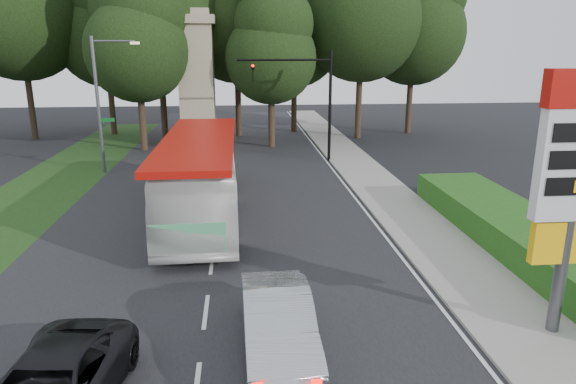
{
  "coord_description": "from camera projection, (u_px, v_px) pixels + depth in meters",
  "views": [
    {
      "loc": [
        1.11,
        -9.38,
        7.29
      ],
      "look_at": [
        2.81,
        8.7,
        2.2
      ],
      "focal_mm": 32.0,
      "sensor_mm": 36.0,
      "label": 1
    }
  ],
  "objects": [
    {
      "name": "road_surface",
      "position": [
        217.0,
        222.0,
        22.36
      ],
      "size": [
        14.0,
        80.0,
        0.02
      ],
      "primitive_type": "cube",
      "color": "black",
      "rests_on": "ground"
    },
    {
      "name": "sidewalk_right",
      "position": [
        407.0,
        215.0,
        23.11
      ],
      "size": [
        3.0,
        80.0,
        0.12
      ],
      "primitive_type": "cube",
      "color": "gray",
      "rests_on": "ground"
    },
    {
      "name": "grass_verge_left",
      "position": [
        42.0,
        191.0,
        27.26
      ],
      "size": [
        5.0,
        50.0,
        0.02
      ],
      "primitive_type": "cube",
      "color": "#193814",
      "rests_on": "ground"
    },
    {
      "name": "hedge",
      "position": [
        518.0,
        232.0,
        19.4
      ],
      "size": [
        3.0,
        14.0,
        1.2
      ],
      "primitive_type": "cube",
      "color": "#1F5115",
      "rests_on": "ground"
    },
    {
      "name": "traffic_signal_mast",
      "position": [
        310.0,
        91.0,
        33.12
      ],
      "size": [
        6.1,
        0.35,
        7.2
      ],
      "color": "black",
      "rests_on": "ground"
    },
    {
      "name": "streetlight_signs",
      "position": [
        101.0,
        99.0,
        30.14
      ],
      "size": [
        2.75,
        0.98,
        8.0
      ],
      "color": "#59595E",
      "rests_on": "ground"
    },
    {
      "name": "monument",
      "position": [
        197.0,
        79.0,
        38.07
      ],
      "size": [
        3.0,
        3.0,
        10.05
      ],
      "color": "tan",
      "rests_on": "ground"
    },
    {
      "name": "tree_west_near",
      "position": [
        104.0,
        15.0,
        42.74
      ],
      "size": [
        8.4,
        8.4,
        16.5
      ],
      "color": "#2D2116",
      "rests_on": "ground"
    },
    {
      "name": "tree_center_right",
      "position": [
        236.0,
        1.0,
        41.54
      ],
      "size": [
        9.24,
        9.24,
        18.15
      ],
      "color": "#2D2116",
      "rests_on": "ground"
    },
    {
      "name": "tree_east_near",
      "position": [
        294.0,
        20.0,
        44.27
      ],
      "size": [
        8.12,
        8.12,
        15.95
      ],
      "color": "#2D2116",
      "rests_on": "ground"
    },
    {
      "name": "tree_far_east",
      "position": [
        415.0,
        11.0,
        43.07
      ],
      "size": [
        8.68,
        8.68,
        17.05
      ],
      "color": "#2D2116",
      "rests_on": "ground"
    },
    {
      "name": "tree_monument_left",
      "position": [
        135.0,
        28.0,
        35.79
      ],
      "size": [
        7.28,
        7.28,
        14.3
      ],
      "color": "#2D2116",
      "rests_on": "ground"
    },
    {
      "name": "tree_monument_right",
      "position": [
        271.0,
        38.0,
        37.3
      ],
      "size": [
        6.72,
        6.72,
        13.2
      ],
      "color": "#2D2116",
      "rests_on": "ground"
    },
    {
      "name": "transit_bus",
      "position": [
        200.0,
        177.0,
        22.77
      ],
      "size": [
        3.35,
        12.82,
        3.55
      ],
      "primitive_type": "imported",
      "rotation": [
        0.0,
        0.0,
        0.03
      ],
      "color": "white",
      "rests_on": "ground"
    },
    {
      "name": "sedan_silver",
      "position": [
        278.0,
        324.0,
        12.54
      ],
      "size": [
        1.79,
        4.84,
        1.58
      ],
      "primitive_type": "imported",
      "rotation": [
        0.0,
        0.0,
        0.02
      ],
      "color": "#A1A3A9",
      "rests_on": "ground"
    }
  ]
}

